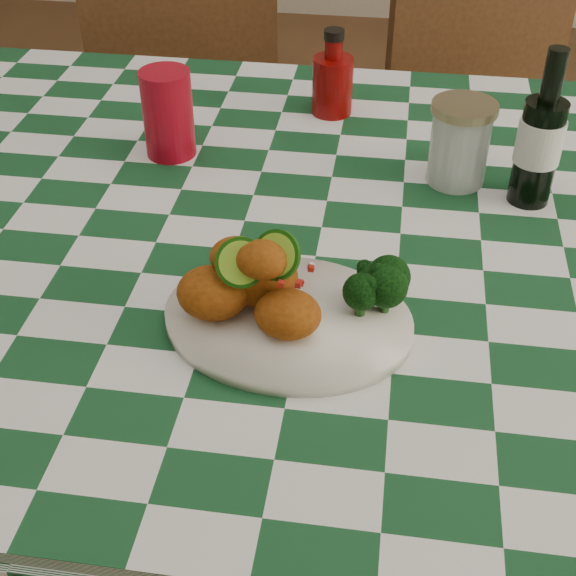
% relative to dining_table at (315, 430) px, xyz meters
% --- Properties ---
extents(ground, '(5.00, 5.00, 0.00)m').
position_rel_dining_table_xyz_m(ground, '(0.00, 0.00, -0.39)').
color(ground, brown).
rests_on(ground, ground).
extents(dining_table, '(1.66, 1.06, 0.79)m').
position_rel_dining_table_xyz_m(dining_table, '(0.00, 0.00, 0.00)').
color(dining_table, '#154522').
rests_on(dining_table, ground).
extents(plate, '(0.29, 0.24, 0.02)m').
position_rel_dining_table_xyz_m(plate, '(-0.01, -0.20, 0.40)').
color(plate, white).
rests_on(plate, dining_table).
extents(fried_chicken_pile, '(0.15, 0.11, 0.10)m').
position_rel_dining_table_xyz_m(fried_chicken_pile, '(-0.04, -0.20, 0.46)').
color(fried_chicken_pile, '#9C4A0F').
rests_on(fried_chicken_pile, plate).
extents(broccoli_side, '(0.07, 0.07, 0.06)m').
position_rel_dining_table_xyz_m(broccoli_side, '(0.07, -0.19, 0.44)').
color(broccoli_side, black).
rests_on(broccoli_side, plate).
extents(red_tumbler, '(0.09, 0.09, 0.13)m').
position_rel_dining_table_xyz_m(red_tumbler, '(-0.24, 0.16, 0.46)').
color(red_tumbler, '#9D081A').
rests_on(red_tumbler, dining_table).
extents(ketchup_bottle, '(0.08, 0.08, 0.14)m').
position_rel_dining_table_xyz_m(ketchup_bottle, '(-0.02, 0.34, 0.46)').
color(ketchup_bottle, '#6F0605').
rests_on(ketchup_bottle, dining_table).
extents(mason_jar, '(0.12, 0.12, 0.12)m').
position_rel_dining_table_xyz_m(mason_jar, '(0.17, 0.15, 0.45)').
color(mason_jar, '#B2BCBA').
rests_on(mason_jar, dining_table).
extents(beer_bottle, '(0.06, 0.06, 0.21)m').
position_rel_dining_table_xyz_m(beer_bottle, '(0.27, 0.11, 0.50)').
color(beer_bottle, black).
rests_on(beer_bottle, dining_table).
extents(wooden_chair_left, '(0.55, 0.57, 0.96)m').
position_rel_dining_table_xyz_m(wooden_chair_left, '(-0.36, 0.68, 0.09)').
color(wooden_chair_left, '#472814').
rests_on(wooden_chair_left, ground).
extents(wooden_chair_right, '(0.55, 0.56, 0.93)m').
position_rel_dining_table_xyz_m(wooden_chair_right, '(0.32, 0.76, 0.07)').
color(wooden_chair_right, '#472814').
rests_on(wooden_chair_right, ground).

